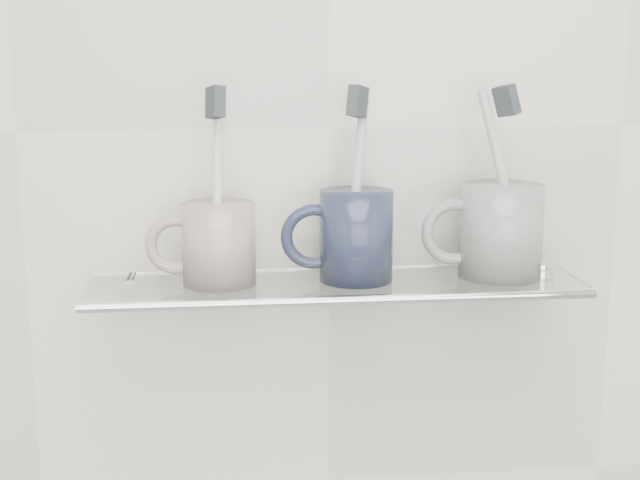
{
  "coord_description": "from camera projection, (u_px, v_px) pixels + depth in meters",
  "views": [
    {
      "loc": [
        -0.11,
        0.17,
        1.33
      ],
      "look_at": [
        -0.02,
        1.04,
        1.14
      ],
      "focal_mm": 50.0,
      "sensor_mm": 36.0,
      "label": 1
    }
  ],
  "objects": [
    {
      "name": "bristles_right",
      "position": [
        507.0,
        101.0,
        0.89
      ],
      "size": [
        0.03,
        0.03,
        0.03
      ],
      "primitive_type": "cube",
      "rotation": [
        -0.15,
        -0.23,
        0.59
      ],
      "color": "#2C3135",
      "rests_on": "toothbrush_right"
    },
    {
      "name": "mug_left",
      "position": [
        219.0,
        244.0,
        0.89
      ],
      "size": [
        0.08,
        0.08,
        0.08
      ],
      "primitive_type": "cylinder",
      "rotation": [
        0.0,
        0.0,
        0.1
      ],
      "color": "silver",
      "rests_on": "shelf_glass"
    },
    {
      "name": "mug_right_handle",
      "position": [
        455.0,
        232.0,
        0.91
      ],
      "size": [
        0.07,
        0.01,
        0.07
      ],
      "primitive_type": "torus",
      "rotation": [
        1.57,
        0.0,
        0.0
      ],
      "color": "silver",
      "rests_on": "mug_right"
    },
    {
      "name": "mug_center",
      "position": [
        356.0,
        236.0,
        0.9
      ],
      "size": [
        0.09,
        0.09,
        0.09
      ],
      "primitive_type": "cylinder",
      "rotation": [
        0.0,
        0.0,
        0.3
      ],
      "color": "#1A2136",
      "rests_on": "shelf_glass"
    },
    {
      "name": "toothbrush_center",
      "position": [
        357.0,
        182.0,
        0.89
      ],
      "size": [
        0.03,
        0.04,
        0.19
      ],
      "primitive_type": "cylinder",
      "rotation": [
        -0.18,
        -0.0,
        -0.62
      ],
      "color": "#A2A4BA",
      "rests_on": "mug_center"
    },
    {
      "name": "toothbrush_right",
      "position": [
        503.0,
        180.0,
        0.91
      ],
      "size": [
        0.07,
        0.01,
        0.19
      ],
      "primitive_type": "cylinder",
      "rotation": [
        -0.15,
        -0.23,
        0.59
      ],
      "color": "#B8B0AB",
      "rests_on": "mug_right"
    },
    {
      "name": "shelf_rail",
      "position": [
        343.0,
        301.0,
        0.85
      ],
      "size": [
        0.5,
        0.01,
        0.01
      ],
      "primitive_type": "cylinder",
      "rotation": [
        0.0,
        1.57,
        0.0
      ],
      "color": "silver",
      "rests_on": "shelf_glass"
    },
    {
      "name": "bristles_center",
      "position": [
        357.0,
        101.0,
        0.87
      ],
      "size": [
        0.03,
        0.03,
        0.03
      ],
      "primitive_type": "cube",
      "rotation": [
        -0.18,
        -0.0,
        -0.62
      ],
      "color": "#2C3135",
      "rests_on": "toothbrush_center"
    },
    {
      "name": "wall_back",
      "position": [
        329.0,
        128.0,
        0.93
      ],
      "size": [
        2.5,
        0.0,
        2.5
      ],
      "primitive_type": "plane",
      "rotation": [
        1.57,
        0.0,
        0.0
      ],
      "color": "beige",
      "rests_on": "ground"
    },
    {
      "name": "shelf_glass",
      "position": [
        336.0,
        285.0,
        0.91
      ],
      "size": [
        0.5,
        0.12,
        0.01
      ],
      "primitive_type": "cube",
      "color": "silver",
      "rests_on": "wall_back"
    },
    {
      "name": "bracket_left",
      "position": [
        132.0,
        289.0,
        0.93
      ],
      "size": [
        0.02,
        0.03,
        0.02
      ],
      "primitive_type": "cylinder",
      "rotation": [
        1.57,
        0.0,
        0.0
      ],
      "color": "silver",
      "rests_on": "wall_back"
    },
    {
      "name": "chrome_cap",
      "position": [
        539.0,
        268.0,
        0.93
      ],
      "size": [
        0.03,
        0.03,
        0.01
      ],
      "primitive_type": "cylinder",
      "color": "silver",
      "rests_on": "shelf_glass"
    },
    {
      "name": "mug_left_handle",
      "position": [
        176.0,
        245.0,
        0.88
      ],
      "size": [
        0.06,
        0.01,
        0.06
      ],
      "primitive_type": "torus",
      "rotation": [
        1.57,
        0.0,
        0.0
      ],
      "color": "silver",
      "rests_on": "mug_left"
    },
    {
      "name": "toothbrush_left",
      "position": [
        218.0,
        184.0,
        0.88
      ],
      "size": [
        0.02,
        0.05,
        0.19
      ],
      "primitive_type": "cylinder",
      "rotation": [
        -0.16,
        0.11,
        0.44
      ],
      "color": "silver",
      "rests_on": "mug_left"
    },
    {
      "name": "mug_center_handle",
      "position": [
        314.0,
        237.0,
        0.9
      ],
      "size": [
        0.07,
        0.01,
        0.07
      ],
      "primitive_type": "torus",
      "rotation": [
        1.57,
        0.0,
        0.0
      ],
      "color": "#1A2136",
      "rests_on": "mug_center"
    },
    {
      "name": "mug_right",
      "position": [
        501.0,
        231.0,
        0.92
      ],
      "size": [
        0.1,
        0.1,
        0.1
      ],
      "primitive_type": "cylinder",
      "rotation": [
        0.0,
        0.0,
        -0.13
      ],
      "color": "silver",
      "rests_on": "shelf_glass"
    },
    {
      "name": "bracket_right",
      "position": [
        521.0,
        279.0,
        0.97
      ],
      "size": [
        0.02,
        0.03,
        0.02
      ],
      "primitive_type": "cylinder",
      "rotation": [
        1.57,
        0.0,
        0.0
      ],
      "color": "silver",
      "rests_on": "wall_back"
    },
    {
      "name": "bristles_left",
      "position": [
        215.0,
        102.0,
        0.86
      ],
      "size": [
        0.02,
        0.03,
        0.03
      ],
      "primitive_type": "cube",
      "rotation": [
        -0.16,
        0.11,
        0.44
      ],
      "color": "#2C3135",
      "rests_on": "toothbrush_left"
    }
  ]
}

